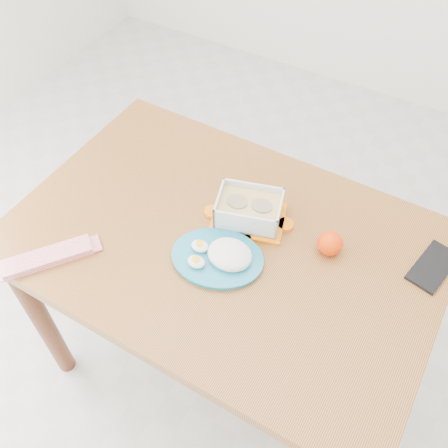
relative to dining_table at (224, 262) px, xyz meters
The scene contains 7 objects.
ground 0.67m from the dining_table, 123.33° to the left, with size 3.50×3.50×0.00m, color #B7B7B2.
dining_table is the anchor object (origin of this frame).
food_container 0.17m from the dining_table, 73.87° to the left, with size 0.23×0.19×0.08m.
orange_fruit 0.31m from the dining_table, 20.79° to the left, with size 0.07×0.07×0.07m, color #FF3E05.
rice_plate 0.15m from the dining_table, 66.27° to the right, with size 0.29×0.29×0.06m.
candy_bar 0.47m from the dining_table, 141.87° to the right, with size 0.22×0.06×0.02m, color red.
smartphone 0.55m from the dining_table, 19.36° to the left, with size 0.08×0.15×0.01m, color black.
Camera 1 is at (0.51, -0.88, 1.79)m, focal length 40.00 mm.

